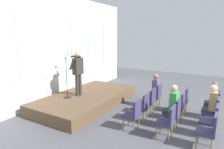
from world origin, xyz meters
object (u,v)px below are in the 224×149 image
at_px(chair_r1_c3, 183,99).
at_px(audience_r2_c2, 211,104).
at_px(chair_r2_c3, 215,104).
at_px(chair_r0_c2, 150,100).
at_px(audience_r1_c1, 172,104).
at_px(audience_r2_c3, 212,98).
at_px(mic_stand, 67,89).
at_px(chair_r0_c0, 134,113).
at_px(chair_r2_c0, 209,129).
at_px(audience_r0_c3, 154,89).
at_px(chair_r1_c0, 168,120).
at_px(chair_r1_c1, 174,112).
at_px(chair_r2_c1, 211,119).
at_px(chair_r2_c2, 213,111).
at_px(chair_r0_c1, 143,106).
at_px(speaker, 78,70).
at_px(chair_r1_c2, 179,105).
at_px(chair_r0_c3, 156,95).

height_order(chair_r1_c3, audience_r2_c2, audience_r2_c2).
bearing_deg(chair_r2_c3, chair_r0_c2, 109.19).
height_order(audience_r1_c1, audience_r2_c3, audience_r1_c1).
xyz_separation_m(chair_r1_c3, chair_r2_c3, (0.00, -1.00, 0.00)).
height_order(mic_stand, audience_r2_c2, mic_stand).
relative_size(chair_r0_c0, chair_r2_c0, 1.00).
height_order(audience_r0_c3, audience_r2_c2, audience_r0_c3).
height_order(chair_r0_c2, chair_r2_c3, same).
relative_size(chair_r0_c2, chair_r2_c3, 1.00).
height_order(audience_r0_c3, chair_r1_c0, audience_r0_c3).
xyz_separation_m(chair_r0_c2, chair_r2_c3, (0.70, -2.00, 0.00)).
bearing_deg(audience_r2_c3, mic_stand, 109.68).
relative_size(audience_r0_c3, chair_r1_c1, 1.43).
relative_size(chair_r2_c1, chair_r2_c3, 1.00).
bearing_deg(chair_r2_c0, chair_r2_c2, 0.00).
height_order(audience_r1_c1, chair_r2_c1, audience_r1_c1).
bearing_deg(chair_r0_c0, audience_r0_c3, 2.19).
xyz_separation_m(chair_r1_c1, audience_r1_c1, (0.00, 0.08, 0.22)).
bearing_deg(chair_r0_c0, chair_r1_c0, -90.00).
relative_size(chair_r1_c1, chair_r1_c3, 1.00).
xyz_separation_m(mic_stand, audience_r0_c3, (1.74, -2.87, -0.01)).
relative_size(chair_r0_c0, chair_r0_c1, 1.00).
relative_size(chair_r2_c2, audience_r2_c3, 0.73).
xyz_separation_m(chair_r0_c0, chair_r2_c1, (0.70, -2.00, 0.00)).
height_order(chair_r2_c2, audience_r2_c2, audience_r2_c2).
bearing_deg(chair_r2_c2, chair_r2_c3, 0.00).
relative_size(audience_r1_c1, audience_r2_c2, 1.01).
relative_size(mic_stand, chair_r2_c3, 1.65).
height_order(chair_r0_c2, audience_r2_c3, audience_r2_c3).
xyz_separation_m(audience_r0_c3, audience_r2_c3, (0.00, -2.00, -0.03)).
bearing_deg(chair_r1_c1, mic_stand, 95.03).
height_order(chair_r2_c0, audience_r2_c3, audience_r2_c3).
height_order(mic_stand, audience_r2_c3, mic_stand).
bearing_deg(audience_r1_c1, speaker, 88.55).
distance_m(chair_r1_c1, chair_r2_c2, 1.22).
bearing_deg(chair_r0_c0, audience_r1_c1, -52.91).
distance_m(chair_r2_c2, audience_r2_c2, 0.22).
bearing_deg(chair_r2_c1, chair_r1_c2, 55.16).
distance_m(chair_r1_c0, chair_r1_c3, 2.09).
xyz_separation_m(chair_r0_c3, chair_r2_c1, (-1.39, -2.00, 0.00)).
xyz_separation_m(mic_stand, chair_r1_c1, (0.35, -3.95, -0.22)).
bearing_deg(audience_r1_c1, audience_r2_c3, -35.58).
distance_m(chair_r0_c0, audience_r1_c1, 1.17).
relative_size(chair_r0_c0, chair_r2_c1, 1.00).
bearing_deg(audience_r2_c2, chair_r1_c2, 90.00).
bearing_deg(chair_r1_c3, chair_r1_c1, 180.00).
relative_size(audience_r1_c1, audience_r2_c3, 1.06).
distance_m(chair_r1_c1, chair_r2_c1, 1.00).
bearing_deg(chair_r2_c1, chair_r1_c1, 90.00).
bearing_deg(speaker, chair_r1_c3, -70.96).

